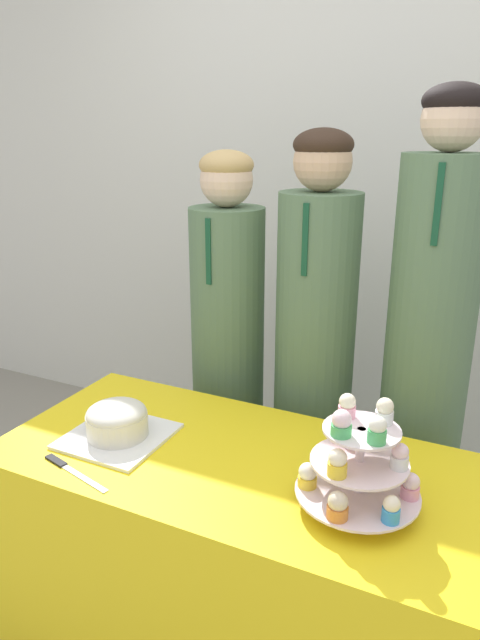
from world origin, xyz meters
The scene contains 8 objects.
wall_back centered at (0.00, 1.66, 1.35)m, with size 9.00×0.06×2.70m.
table centered at (0.00, 0.31, 0.35)m, with size 1.32×0.62×0.71m.
round_cake centered at (-0.35, 0.26, 0.76)m, with size 0.27×0.27×0.11m.
cake_knife centered at (-0.38, 0.07, 0.71)m, with size 0.25×0.08×0.01m.
cupcake_stand centered at (0.34, 0.24, 0.83)m, with size 0.29×0.29×0.26m.
student_0 centered at (-0.31, 0.87, 0.71)m, with size 0.27×0.27×1.48m.
student_1 centered at (0.02, 0.87, 0.75)m, with size 0.27×0.27×1.55m.
student_2 centered at (0.39, 0.87, 0.81)m, with size 0.26×0.27×1.66m.
Camera 1 is at (0.58, -0.88, 1.54)m, focal length 32.00 mm.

